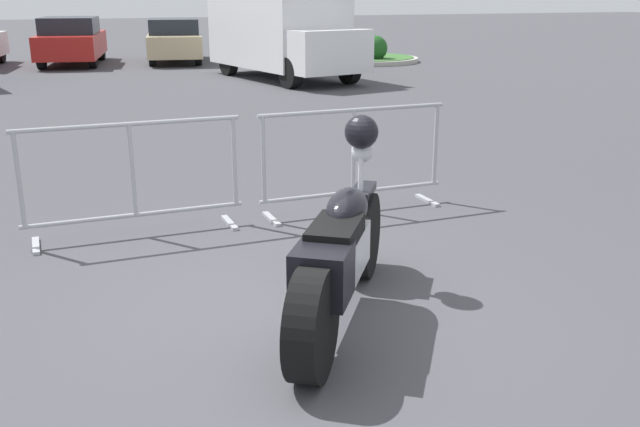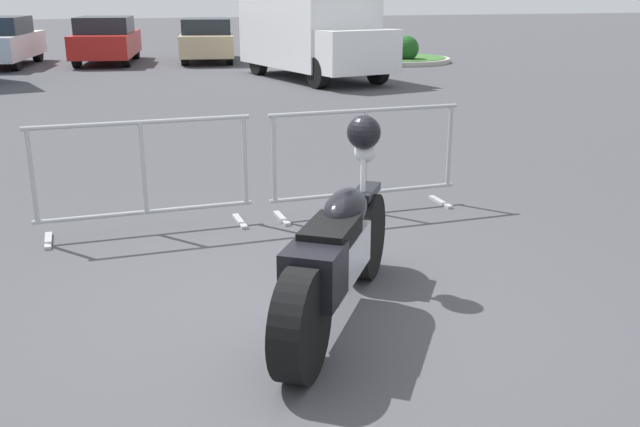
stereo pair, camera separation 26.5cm
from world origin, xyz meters
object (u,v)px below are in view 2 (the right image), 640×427
object	(u,v)px
crowd_barrier_far	(365,159)
parked_car_silver	(298,35)
parked_car_tan	(207,40)
delivery_van	(311,30)
motorcycle	(338,251)
parked_car_red	(106,40)
crowd_barrier_near	(144,176)

from	to	relation	value
crowd_barrier_far	parked_car_silver	size ratio (longest dim) A/B	0.43
parked_car_tan	parked_car_silver	bearing A→B (deg)	-76.99
crowd_barrier_far	delivery_van	bearing A→B (deg)	75.52
motorcycle	parked_car_red	world-z (taller)	parked_car_red
parked_car_red	crowd_barrier_far	bearing A→B (deg)	-163.80
parked_car_red	delivery_van	bearing A→B (deg)	-130.60
parked_car_red	parked_car_tan	distance (m)	3.13
parked_car_tan	parked_car_silver	distance (m)	3.11
motorcycle	delivery_van	size ratio (longest dim) A/B	0.38
crowd_barrier_near	parked_car_silver	size ratio (longest dim) A/B	0.43
parked_car_red	parked_car_silver	world-z (taller)	parked_car_silver
delivery_van	crowd_barrier_near	bearing A→B (deg)	-36.02
crowd_barrier_far	delivery_van	distance (m)	11.85
crowd_barrier_near	parked_car_tan	bearing A→B (deg)	78.85
crowd_barrier_far	parked_car_red	world-z (taller)	parked_car_red
delivery_van	parked_car_silver	size ratio (longest dim) A/B	1.13
motorcycle	delivery_van	bearing A→B (deg)	17.91
motorcycle	crowd_barrier_near	bearing A→B (deg)	59.70
delivery_van	parked_car_silver	distance (m)	5.90
crowd_barrier_far	parked_car_tan	bearing A→B (deg)	86.12
parked_car_red	parked_car_silver	size ratio (longest dim) A/B	0.95
motorcycle	delivery_van	world-z (taller)	delivery_van
delivery_van	parked_car_red	bearing A→B (deg)	-152.17
delivery_van	parked_car_silver	bearing A→B (deg)	155.42
parked_car_tan	motorcycle	bearing A→B (deg)	-176.86
delivery_van	parked_car_tan	distance (m)	5.87
parked_car_silver	motorcycle	bearing A→B (deg)	174.42
crowd_barrier_far	motorcycle	bearing A→B (deg)	-115.39
crowd_barrier_near	crowd_barrier_far	xyz separation A→B (m)	(2.20, 0.00, 0.00)
parked_car_silver	parked_car_tan	bearing A→B (deg)	103.01
parked_car_red	crowd_barrier_near	bearing A→B (deg)	-171.02
crowd_barrier_near	parked_car_red	bearing A→B (deg)	89.19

